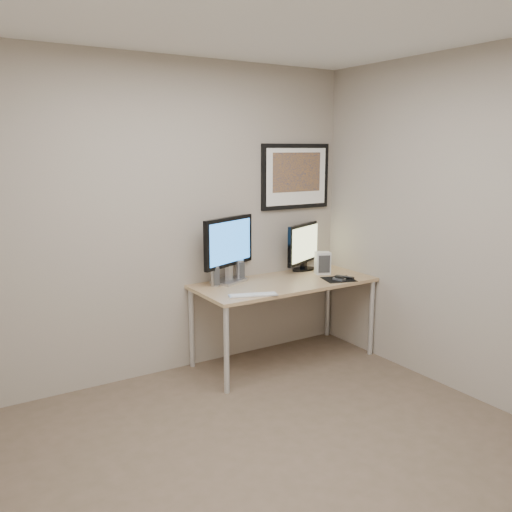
% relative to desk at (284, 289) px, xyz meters
% --- Properties ---
extents(floor, '(3.60, 3.60, 0.00)m').
position_rel_desk_xyz_m(floor, '(-1.00, -1.35, -0.66)').
color(floor, brown).
rests_on(floor, ground).
extents(room, '(3.60, 3.60, 3.60)m').
position_rel_desk_xyz_m(room, '(-1.00, -0.90, 0.98)').
color(room, white).
rests_on(room, ground).
extents(desk, '(1.60, 0.70, 0.73)m').
position_rel_desk_xyz_m(desk, '(0.00, 0.00, 0.00)').
color(desk, '#8D6544').
rests_on(desk, floor).
extents(framed_art, '(0.75, 0.04, 0.60)m').
position_rel_desk_xyz_m(framed_art, '(0.35, 0.33, 0.96)').
color(framed_art, black).
rests_on(framed_art, room).
extents(monitor_large, '(0.59, 0.30, 0.57)m').
position_rel_desk_xyz_m(monitor_large, '(-0.42, 0.24, 0.38)').
color(monitor_large, '#B0B0B5').
rests_on(monitor_large, desk).
extents(monitor_tv, '(0.54, 0.28, 0.45)m').
position_rel_desk_xyz_m(monitor_tv, '(0.41, 0.26, 0.31)').
color(monitor_tv, black).
rests_on(monitor_tv, desk).
extents(speaker_left, '(0.08, 0.08, 0.18)m').
position_rel_desk_xyz_m(speaker_left, '(-0.59, 0.18, 0.15)').
color(speaker_left, '#B0B0B5').
rests_on(speaker_left, desk).
extents(speaker_right, '(0.08, 0.08, 0.18)m').
position_rel_desk_xyz_m(speaker_right, '(-0.30, 0.26, 0.16)').
color(speaker_right, '#B0B0B5').
rests_on(speaker_right, desk).
extents(keyboard, '(0.40, 0.23, 0.01)m').
position_rel_desk_xyz_m(keyboard, '(-0.48, -0.25, 0.07)').
color(keyboard, '#BCBCC1').
rests_on(keyboard, desk).
extents(mousepad, '(0.32, 0.30, 0.00)m').
position_rel_desk_xyz_m(mousepad, '(0.45, -0.20, 0.07)').
color(mousepad, black).
rests_on(mousepad, desk).
extents(mouse, '(0.08, 0.11, 0.03)m').
position_rel_desk_xyz_m(mouse, '(0.43, -0.23, 0.09)').
color(mouse, black).
rests_on(mouse, mousepad).
extents(remote, '(0.11, 0.18, 0.02)m').
position_rel_desk_xyz_m(remote, '(0.52, -0.19, 0.08)').
color(remote, black).
rests_on(remote, desk).
extents(fan_unit, '(0.16, 0.14, 0.21)m').
position_rel_desk_xyz_m(fan_unit, '(0.47, 0.05, 0.17)').
color(fan_unit, silver).
rests_on(fan_unit, desk).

